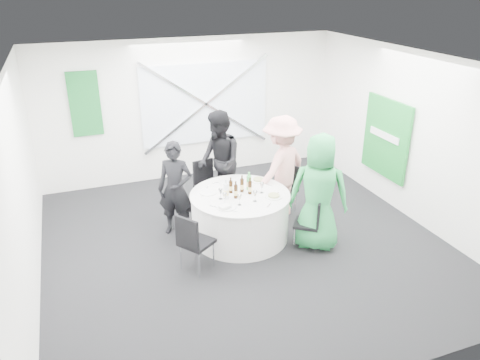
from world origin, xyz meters
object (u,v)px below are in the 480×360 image
object	(u,v)px
chair_front_left	(193,239)
green_water_bottle	(249,183)
banquet_table	(240,216)
person_woman_pink	(281,167)
chair_back	(206,182)
chair_back_left	(181,199)
chair_back_right	(286,185)
person_woman_green	(319,193)
person_man_back	(219,162)
chair_front_right	(312,220)
clear_water_bottle	(226,191)
person_man_back_left	(175,189)

from	to	relation	value
chair_front_left	green_water_bottle	distance (m)	1.43
banquet_table	person_woman_pink	world-z (taller)	person_woman_pink
chair_back	chair_front_left	distance (m)	1.97
chair_back_left	green_water_bottle	xyz separation A→B (m)	(0.97, -0.58, 0.38)
chair_back_right	person_woman_pink	size ratio (longest dim) A/B	0.47
chair_back	chair_back_left	distance (m)	0.74
person_woman_green	green_water_bottle	xyz separation A→B (m)	(-0.81, 0.77, -0.03)
person_man_back	person_woman_green	world-z (taller)	person_woman_green
banquet_table	chair_front_right	distance (m)	1.14
chair_front_left	clear_water_bottle	xyz separation A→B (m)	(0.70, 0.60, 0.35)
chair_back_right	person_man_back_left	xyz separation A→B (m)	(-1.99, -0.06, 0.28)
banquet_table	chair_back_left	size ratio (longest dim) A/B	1.84
chair_back_left	chair_front_left	distance (m)	1.37
chair_back_right	green_water_bottle	xyz separation A→B (m)	(-0.89, -0.46, 0.38)
banquet_table	chair_front_right	xyz separation A→B (m)	(0.91, -0.68, 0.10)
chair_front_right	banquet_table	bearing A→B (deg)	-90.00
chair_front_left	person_woman_green	bearing A→B (deg)	-124.63
banquet_table	person_man_back_left	bearing A→B (deg)	150.41
banquet_table	clear_water_bottle	size ratio (longest dim) A/B	5.05
chair_back_left	clear_water_bottle	bearing A→B (deg)	-103.37
person_woman_pink	green_water_bottle	size ratio (longest dim) A/B	6.05
chair_front_right	person_man_back_left	xyz separation A→B (m)	(-1.81, 1.19, 0.30)
person_man_back_left	person_woman_green	bearing A→B (deg)	-1.85
chair_back_left	chair_front_right	distance (m)	2.18
chair_back	person_woman_green	bearing A→B (deg)	-66.21
chair_back	chair_back_right	xyz separation A→B (m)	(1.29, -0.59, -0.03)
banquet_table	person_woman_green	bearing A→B (deg)	-33.05
chair_front_right	chair_back_right	bearing A→B (deg)	-151.46
chair_front_left	person_man_back_left	world-z (taller)	person_man_back_left
clear_water_bottle	chair_front_right	bearing A→B (deg)	-27.92
person_man_back	green_water_bottle	world-z (taller)	person_man_back
chair_front_left	person_woman_pink	world-z (taller)	person_woman_pink
banquet_table	person_man_back_left	xyz separation A→B (m)	(-0.90, 0.51, 0.39)
person_woman_pink	person_woman_green	bearing A→B (deg)	67.16
person_man_back	person_woman_green	size ratio (longest dim) A/B	0.99
chair_back_right	clear_water_bottle	world-z (taller)	clear_water_bottle
chair_front_left	person_man_back	size ratio (longest dim) A/B	0.50
person_man_back_left	chair_back_left	bearing A→B (deg)	87.08
chair_back	person_woman_green	xyz separation A→B (m)	(1.21, -1.81, 0.38)
chair_back_left	chair_back_right	xyz separation A→B (m)	(1.87, -0.12, 0.00)
chair_back_left	chair_front_left	bearing A→B (deg)	-145.45
chair_back	green_water_bottle	distance (m)	1.17
person_man_back_left	person_man_back	xyz separation A→B (m)	(0.91, 0.54, 0.13)
chair_front_right	green_water_bottle	distance (m)	1.14
person_man_back	person_woman_pink	distance (m)	1.08
chair_front_left	person_man_back_left	xyz separation A→B (m)	(0.05, 1.18, 0.25)
person_man_back	green_water_bottle	distance (m)	0.95
chair_front_right	clear_water_bottle	world-z (taller)	clear_water_bottle
chair_back	chair_front_right	xyz separation A→B (m)	(1.11, -1.84, -0.04)
person_man_back_left	person_woman_green	size ratio (longest dim) A/B	0.86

